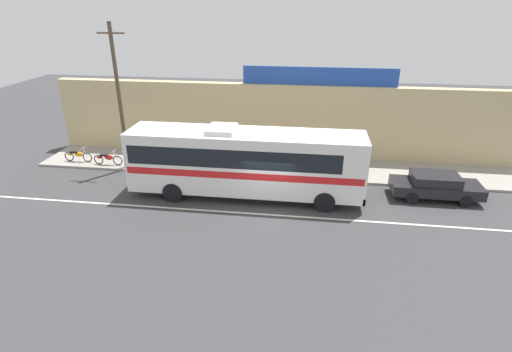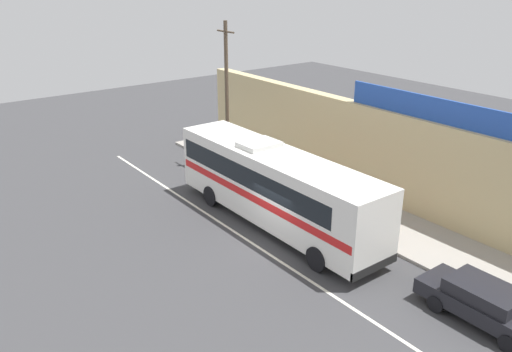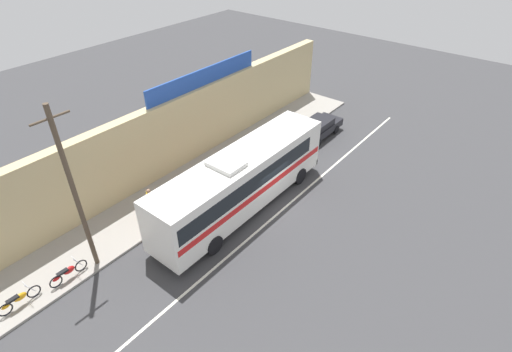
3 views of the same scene
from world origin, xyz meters
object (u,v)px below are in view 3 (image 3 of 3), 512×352
motorcycle_red (18,299)px  pedestrian_by_curb (150,200)px  intercity_bus (241,179)px  utility_pole (74,191)px  parked_car (318,128)px  motorcycle_black (67,272)px

motorcycle_red → pedestrian_by_curb: pedestrian_by_curb is taller
intercity_bus → utility_pole: 8.58m
utility_pole → pedestrian_by_curb: size_ratio=4.86×
parked_car → utility_pole: bearing=174.6°
motorcycle_black → pedestrian_by_curb: pedestrian_by_curb is taller
intercity_bus → motorcycle_red: size_ratio=6.53×
parked_car → motorcycle_black: 19.24m
intercity_bus → parked_car: intercity_bus is taller
motorcycle_red → motorcycle_black: size_ratio=0.99×
motorcycle_black → pedestrian_by_curb: 5.53m
intercity_bus → utility_pole: (-7.76, 2.73, 2.44)m
motorcycle_black → pedestrian_by_curb: (5.46, 0.66, 0.59)m
intercity_bus → parked_car: 10.14m
intercity_bus → parked_car: size_ratio=2.68×
motorcycle_black → parked_car: bearing=-5.3°
utility_pole → pedestrian_by_curb: utility_pole is taller
intercity_bus → motorcycle_red: intercity_bus is taller
parked_car → motorcycle_red: parked_car is taller
parked_car → motorcycle_red: (-21.31, 2.03, -0.17)m
motorcycle_red → motorcycle_black: (2.15, -0.26, 0.00)m
motorcycle_black → intercity_bus: bearing=-17.2°
utility_pole → pedestrian_by_curb: (4.06, 0.76, -3.35)m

